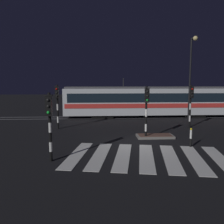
{
  "coord_description": "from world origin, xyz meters",
  "views": [
    {
      "loc": [
        -2.42,
        -13.78,
        3.69
      ],
      "look_at": [
        -1.28,
        4.37,
        1.4
      ],
      "focal_mm": 37.82,
      "sensor_mm": 36.0,
      "label": 1
    }
  ],
  "objects_px": {
    "traffic_light_corner_near_left": "(49,117)",
    "traffic_light_median_centre": "(147,104)",
    "tram": "(148,101)",
    "street_lamp_trackside_right": "(191,69)",
    "bollard_island_edge": "(191,138)",
    "traffic_light_corner_far_left": "(57,100)",
    "traffic_light_corner_far_right": "(191,100)"
  },
  "relations": [
    {
      "from": "traffic_light_corner_far_left",
      "to": "street_lamp_trackside_right",
      "type": "height_order",
      "value": "street_lamp_trackside_right"
    },
    {
      "from": "street_lamp_trackside_right",
      "to": "bollard_island_edge",
      "type": "xyz_separation_m",
      "value": [
        -3.88,
        -9.98,
        -4.44
      ]
    },
    {
      "from": "traffic_light_corner_far_right",
      "to": "bollard_island_edge",
      "type": "relative_size",
      "value": 3.14
    },
    {
      "from": "traffic_light_corner_far_left",
      "to": "bollard_island_edge",
      "type": "height_order",
      "value": "traffic_light_corner_far_left"
    },
    {
      "from": "traffic_light_corner_far_left",
      "to": "traffic_light_corner_far_right",
      "type": "relative_size",
      "value": 1.01
    },
    {
      "from": "traffic_light_corner_near_left",
      "to": "street_lamp_trackside_right",
      "type": "bearing_deg",
      "value": 46.55
    },
    {
      "from": "traffic_light_corner_far_right",
      "to": "bollard_island_edge",
      "type": "xyz_separation_m",
      "value": [
        -2.24,
        -5.71,
        -1.74
      ]
    },
    {
      "from": "street_lamp_trackside_right",
      "to": "tram",
      "type": "height_order",
      "value": "street_lamp_trackside_right"
    },
    {
      "from": "traffic_light_corner_near_left",
      "to": "traffic_light_corner_far_left",
      "type": "bearing_deg",
      "value": 96.84
    },
    {
      "from": "traffic_light_corner_far_left",
      "to": "traffic_light_corner_near_left",
      "type": "distance_m",
      "value": 7.92
    },
    {
      "from": "traffic_light_corner_near_left",
      "to": "traffic_light_corner_far_right",
      "type": "bearing_deg",
      "value": 38.51
    },
    {
      "from": "street_lamp_trackside_right",
      "to": "traffic_light_corner_far_right",
      "type": "bearing_deg",
      "value": -111.04
    },
    {
      "from": "tram",
      "to": "bollard_island_edge",
      "type": "bearing_deg",
      "value": -90.19
    },
    {
      "from": "traffic_light_corner_far_left",
      "to": "traffic_light_corner_far_right",
      "type": "xyz_separation_m",
      "value": [
        10.7,
        -0.1,
        -0.01
      ]
    },
    {
      "from": "traffic_light_corner_far_right",
      "to": "traffic_light_corner_near_left",
      "type": "relative_size",
      "value": 1.08
    },
    {
      "from": "tram",
      "to": "bollard_island_edge",
      "type": "height_order",
      "value": "tram"
    },
    {
      "from": "traffic_light_corner_far_left",
      "to": "bollard_island_edge",
      "type": "distance_m",
      "value": 10.41
    },
    {
      "from": "traffic_light_median_centre",
      "to": "tram",
      "type": "bearing_deg",
      "value": 77.21
    },
    {
      "from": "traffic_light_median_centre",
      "to": "traffic_light_corner_far_right",
      "type": "relative_size",
      "value": 0.99
    },
    {
      "from": "traffic_light_corner_far_left",
      "to": "traffic_light_median_centre",
      "type": "xyz_separation_m",
      "value": [
        6.31,
        -3.69,
        -0.04
      ]
    },
    {
      "from": "traffic_light_median_centre",
      "to": "traffic_light_corner_far_right",
      "type": "xyz_separation_m",
      "value": [
        4.39,
        3.6,
        0.03
      ]
    },
    {
      "from": "traffic_light_corner_far_left",
      "to": "street_lamp_trackside_right",
      "type": "xyz_separation_m",
      "value": [
        12.34,
        4.17,
        2.69
      ]
    },
    {
      "from": "traffic_light_corner_far_left",
      "to": "traffic_light_corner_far_right",
      "type": "height_order",
      "value": "traffic_light_corner_far_left"
    },
    {
      "from": "traffic_light_corner_near_left",
      "to": "street_lamp_trackside_right",
      "type": "distance_m",
      "value": 16.82
    },
    {
      "from": "street_lamp_trackside_right",
      "to": "traffic_light_median_centre",
      "type": "bearing_deg",
      "value": -127.46
    },
    {
      "from": "tram",
      "to": "street_lamp_trackside_right",
      "type": "bearing_deg",
      "value": -24.78
    },
    {
      "from": "street_lamp_trackside_right",
      "to": "tram",
      "type": "relative_size",
      "value": 0.45
    },
    {
      "from": "traffic_light_corner_far_left",
      "to": "bollard_island_edge",
      "type": "bearing_deg",
      "value": -34.45
    },
    {
      "from": "street_lamp_trackside_right",
      "to": "tram",
      "type": "xyz_separation_m",
      "value": [
        -3.84,
        1.77,
        -3.25
      ]
    },
    {
      "from": "traffic_light_corner_near_left",
      "to": "tram",
      "type": "distance_m",
      "value": 15.74
    },
    {
      "from": "tram",
      "to": "bollard_island_edge",
      "type": "relative_size",
      "value": 15.97
    },
    {
      "from": "traffic_light_corner_near_left",
      "to": "traffic_light_median_centre",
      "type": "bearing_deg",
      "value": 37.79
    }
  ]
}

